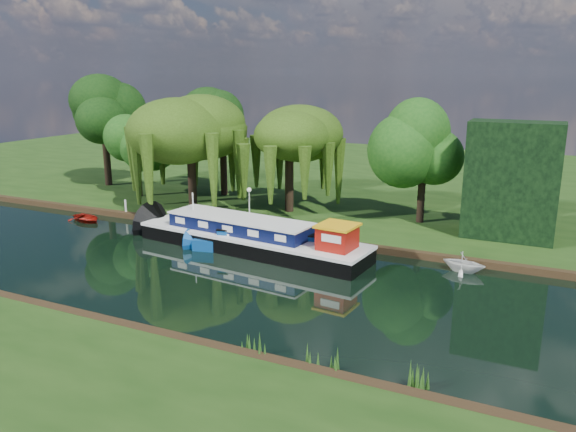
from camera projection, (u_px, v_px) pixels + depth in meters
The scene contains 16 objects.
ground at pixel (160, 265), 34.85m from camera, with size 120.00×120.00×0.00m, color black.
far_bank at pixel (346, 174), 64.52m from camera, with size 120.00×52.00×0.45m, color #17350E.
dutch_barge at pixel (253, 238), 37.49m from camera, with size 16.95×5.48×3.51m.
narrowboat at pixel (278, 244), 36.94m from camera, with size 11.64×4.23×1.68m.
red_dinghy at pixel (87, 221), 45.08m from camera, with size 2.22×3.11×0.64m, color maroon.
white_cruiser at pixel (463, 272), 33.65m from camera, with size 2.18×2.52×1.33m, color silver.
willow_left at pixel (190, 132), 45.48m from camera, with size 7.44×7.44×8.92m.
willow_right at pixel (289, 143), 45.06m from camera, with size 6.37×6.37×7.76m.
tree_far_left at pixel (136, 141), 50.91m from camera, with size 4.62×4.62×7.44m.
tree_far_back at pixel (104, 117), 55.55m from camera, with size 5.88×5.88×9.88m.
tree_far_mid at pixel (222, 128), 51.23m from camera, with size 5.49×5.49×8.98m.
tree_far_right at pixel (424, 150), 41.72m from camera, with size 4.90×4.90×8.02m.
conifer_hedge at pixel (512, 181), 38.07m from camera, with size 6.00×3.00×8.00m, color black.
lamppost at pixel (249, 195), 43.22m from camera, with size 0.36×0.36×2.56m.
mooring_posts at pixel (224, 218), 42.17m from camera, with size 19.16×0.16×1.00m.
reeds_near at pixel (177, 326), 25.23m from camera, with size 33.70×1.50×1.10m.
Camera 1 is at (21.39, -26.36, 11.61)m, focal length 35.00 mm.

